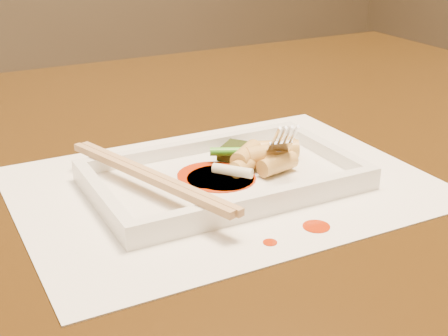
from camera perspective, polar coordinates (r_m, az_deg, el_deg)
name	(u,v)px	position (r m, az deg, el deg)	size (l,w,h in m)	color
table	(157,230)	(0.76, -6.10, -5.62)	(1.40, 0.90, 0.75)	black
placemat	(224,185)	(0.62, 0.00, -1.59)	(0.40, 0.30, 0.00)	white
sauce_splatter_a	(316,226)	(0.55, 8.44, -5.30)	(0.02, 0.02, 0.00)	#B62805
sauce_splatter_b	(270,242)	(0.52, 4.23, -6.80)	(0.01, 0.01, 0.00)	#B62805
plate_base	(224,181)	(0.62, 0.00, -1.19)	(0.26, 0.16, 0.01)	white
plate_rim_far	(192,147)	(0.68, -2.91, 1.94)	(0.26, 0.01, 0.01)	white
plate_rim_near	(263,200)	(0.56, 3.55, -2.93)	(0.26, 0.01, 0.01)	white
plate_rim_left	(102,196)	(0.57, -11.08, -2.53)	(0.01, 0.14, 0.01)	white
plate_rim_right	(326,150)	(0.68, 9.35, 1.67)	(0.01, 0.14, 0.01)	white
veg_piece	(236,151)	(0.66, 1.08, 1.55)	(0.04, 0.03, 0.01)	black
scallion_white	(233,171)	(0.60, 0.79, -0.25)	(0.01, 0.01, 0.04)	#EAEACC
scallion_green	(251,151)	(0.65, 2.48, 1.53)	(0.01, 0.01, 0.09)	#349317
chopstick_a	(145,177)	(0.58, -7.20, -0.79)	(0.01, 0.22, 0.01)	tan
chopstick_b	(153,175)	(0.58, -6.47, -0.64)	(0.01, 0.22, 0.01)	tan
fork	(277,91)	(0.64, 4.85, 6.99)	(0.09, 0.10, 0.14)	silver
sauce_blob_0	(211,175)	(0.62, -1.16, -0.66)	(0.07, 0.07, 0.00)	#B62805
sauce_blob_1	(220,178)	(0.61, -0.33, -0.96)	(0.07, 0.07, 0.00)	#B62805
sauce_blob_2	(225,178)	(0.61, 0.08, -0.97)	(0.06, 0.06, 0.00)	#B62805
rice_cake_0	(278,164)	(0.62, 4.92, 0.37)	(0.02, 0.02, 0.04)	#DEBE67
rice_cake_1	(282,152)	(0.65, 5.32, 1.44)	(0.02, 0.02, 0.05)	#DEBE67
rice_cake_2	(246,154)	(0.63, 2.05, 1.26)	(0.02, 0.02, 0.04)	#DEBE67
rice_cake_3	(248,163)	(0.62, 2.19, 0.45)	(0.02, 0.02, 0.05)	#DEBE67
rice_cake_4	(275,149)	(0.66, 4.66, 1.72)	(0.02, 0.02, 0.05)	#DEBE67
rice_cake_5	(268,153)	(0.63, 4.07, 1.36)	(0.02, 0.02, 0.05)	#DEBE67
rice_cake_6	(266,159)	(0.63, 3.86, 0.82)	(0.02, 0.02, 0.04)	#DEBE67
rice_cake_7	(268,153)	(0.65, 4.03, 1.39)	(0.02, 0.02, 0.05)	#DEBE67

